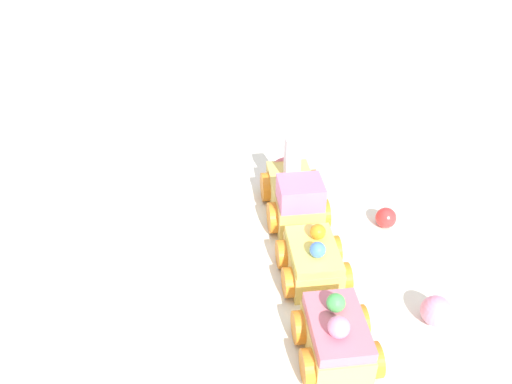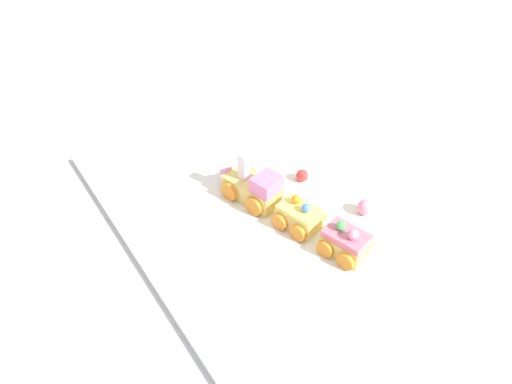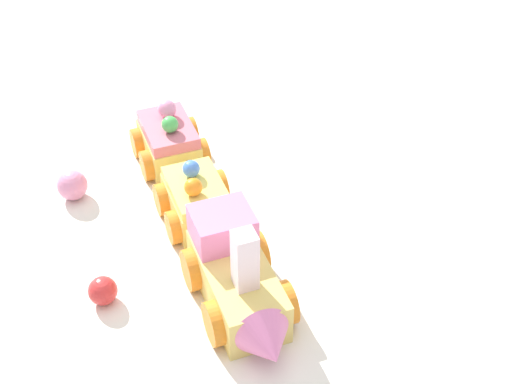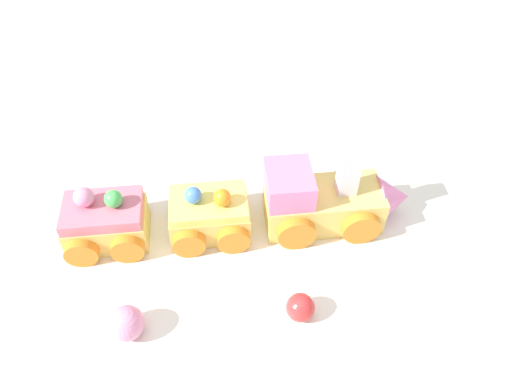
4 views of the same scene
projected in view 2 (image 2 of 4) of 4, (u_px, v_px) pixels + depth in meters
name	position (u px, v px, depth m)	size (l,w,h in m)	color
ground_plane	(273.00, 231.00, 0.86)	(10.00, 10.00, 0.00)	#B2B2B7
display_board	(273.00, 229.00, 0.86)	(0.77, 0.45, 0.01)	white
cake_train_locomotive	(249.00, 186.00, 0.90)	(0.14, 0.09, 0.09)	#EACC66
cake_car_lemon	(299.00, 216.00, 0.84)	(0.08, 0.08, 0.06)	#EACC66
cake_car_strawberry	(346.00, 242.00, 0.80)	(0.08, 0.08, 0.06)	#EACC66
gumball_red	(302.00, 176.00, 0.94)	(0.02, 0.02, 0.02)	red
gumball_pink	(365.00, 207.00, 0.87)	(0.03, 0.03, 0.03)	pink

